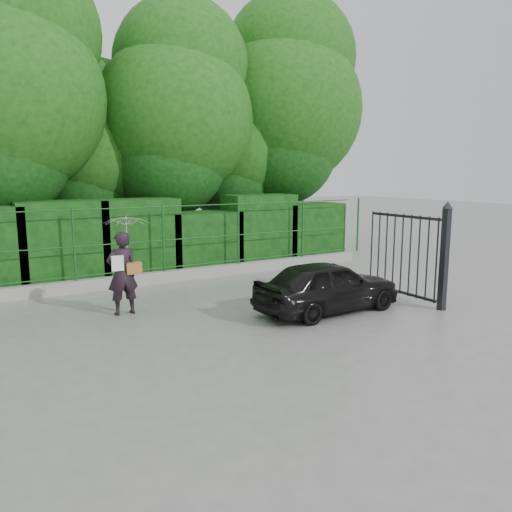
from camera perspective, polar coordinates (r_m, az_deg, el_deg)
ground at (r=9.67m, az=-3.19°, el=-8.26°), size 80.00×80.00×0.00m
kerb at (r=13.66m, az=-11.98°, el=-2.51°), size 14.00×0.25×0.30m
fence at (r=13.55m, az=-11.25°, el=1.93°), size 14.13×0.06×1.80m
hedge at (r=14.39m, az=-14.04°, el=1.72°), size 14.20×1.20×2.25m
trees at (r=16.88m, az=-12.41°, el=15.01°), size 17.10×6.15×8.08m
gate at (r=11.69m, az=18.92°, el=0.34°), size 0.22×2.33×2.36m
woman at (r=10.73m, az=-14.70°, el=0.64°), size 0.94×0.96×2.08m
car at (r=10.76m, az=8.19°, el=-3.40°), size 3.35×1.44×1.13m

